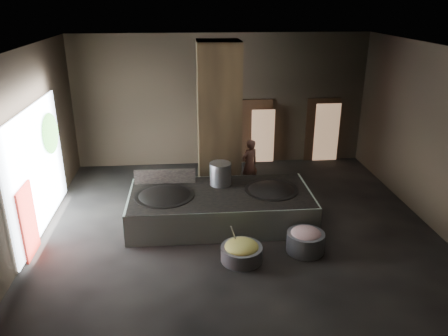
{
  "coord_description": "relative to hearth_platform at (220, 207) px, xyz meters",
  "views": [
    {
      "loc": [
        -1.27,
        -10.2,
        5.6
      ],
      "look_at": [
        -0.25,
        0.77,
        1.25
      ],
      "focal_mm": 35.0,
      "sensor_mm": 36.0,
      "label": 1
    }
  ],
  "objects": [
    {
      "name": "meat_basin",
      "position": [
        1.86,
        -1.66,
        -0.17
      ],
      "size": [
        1.08,
        1.08,
        0.48
      ],
      "primitive_type": "cylinder",
      "rotation": [
        0.0,
        0.0,
        0.26
      ],
      "color": "slate",
      "rests_on": "ground"
    },
    {
      "name": "pavilion_sliver",
      "position": [
        -4.47,
        -1.19,
        0.44
      ],
      "size": [
        0.05,
        0.9,
        1.7
      ],
      "primitive_type": "cube",
      "color": "maroon",
      "rests_on": "ground"
    },
    {
      "name": "tree_silhouette",
      "position": [
        -4.44,
        1.21,
        1.79
      ],
      "size": [
        0.28,
        1.1,
        1.1
      ],
      "primitive_type": "ellipsoid",
      "color": "#194714",
      "rests_on": "left_opening"
    },
    {
      "name": "right_wall",
      "position": [
        5.46,
        -0.09,
        1.84
      ],
      "size": [
        0.1,
        9.0,
        4.5
      ],
      "primitive_type": "cube",
      "color": "black",
      "rests_on": "ground"
    },
    {
      "name": "doorway_near",
      "position": [
        1.61,
        4.36,
        0.69
      ],
      "size": [
        1.18,
        0.08,
        2.38
      ],
      "primitive_type": "cube",
      "color": "black",
      "rests_on": "ground"
    },
    {
      "name": "splash_guard",
      "position": [
        -1.45,
        0.75,
        0.62
      ],
      "size": [
        1.65,
        0.07,
        0.41
      ],
      "primitive_type": "cube",
      "rotation": [
        0.0,
        0.0,
        -0.01
      ],
      "color": "black",
      "rests_on": "hearth_platform"
    },
    {
      "name": "veg_fill",
      "position": [
        0.32,
        -1.9,
        -0.06
      ],
      "size": [
        0.78,
        0.78,
        0.24
      ],
      "primitive_type": "ellipsoid",
      "color": "#85A751",
      "rests_on": "veg_basin"
    },
    {
      "name": "doorway_near_glow",
      "position": [
        1.83,
        4.06,
        0.64
      ],
      "size": [
        0.8,
        0.04,
        1.89
      ],
      "primitive_type": "cube",
      "color": "#8C6647",
      "rests_on": "ground"
    },
    {
      "name": "left_wall",
      "position": [
        -4.64,
        -0.09,
        1.84
      ],
      "size": [
        0.1,
        9.0,
        4.5
      ],
      "primitive_type": "cube",
      "color": "black",
      "rests_on": "ground"
    },
    {
      "name": "front_wall",
      "position": [
        0.41,
        -4.64,
        1.84
      ],
      "size": [
        10.0,
        0.1,
        4.5
      ],
      "primitive_type": "cube",
      "color": "black",
      "rests_on": "ground"
    },
    {
      "name": "veg_basin",
      "position": [
        0.32,
        -1.9,
        -0.24
      ],
      "size": [
        1.08,
        1.08,
        0.35
      ],
      "primitive_type": "cylinder",
      "rotation": [
        0.0,
        0.0,
        -0.16
      ],
      "color": "slate",
      "rests_on": "ground"
    },
    {
      "name": "wok_left",
      "position": [
        -1.45,
        -0.05,
        0.34
      ],
      "size": [
        1.5,
        1.5,
        0.41
      ],
      "primitive_type": "ellipsoid",
      "color": "black",
      "rests_on": "hearth_platform"
    },
    {
      "name": "pillar",
      "position": [
        0.11,
        1.81,
        1.84
      ],
      "size": [
        1.2,
        1.2,
        4.5
      ],
      "primitive_type": "cube",
      "color": "black",
      "rests_on": "ground"
    },
    {
      "name": "wok_right_rim",
      "position": [
        1.35,
        0.05,
        0.41
      ],
      "size": [
        1.42,
        1.42,
        0.05
      ],
      "primitive_type": "cylinder",
      "color": "black",
      "rests_on": "hearth_platform"
    },
    {
      "name": "wok_right",
      "position": [
        1.35,
        0.05,
        0.34
      ],
      "size": [
        1.39,
        1.39,
        0.39
      ],
      "primitive_type": "ellipsoid",
      "color": "black",
      "rests_on": "hearth_platform"
    },
    {
      "name": "floor",
      "position": [
        0.41,
        -0.09,
        -0.46
      ],
      "size": [
        10.0,
        9.0,
        0.1
      ],
      "primitive_type": "cube",
      "color": "black",
      "rests_on": "ground"
    },
    {
      "name": "left_opening",
      "position": [
        -4.54,
        0.11,
        1.19
      ],
      "size": [
        0.04,
        4.2,
        3.1
      ],
      "primitive_type": "cube",
      "color": "white",
      "rests_on": "ground"
    },
    {
      "name": "doorway_far_glow",
      "position": [
        4.19,
        4.31,
        0.64
      ],
      "size": [
        0.89,
        0.04,
        2.1
      ],
      "primitive_type": "cube",
      "color": "#8C6647",
      "rests_on": "ground"
    },
    {
      "name": "cook",
      "position": [
        1.09,
        2.11,
        0.37
      ],
      "size": [
        0.68,
        0.59,
        1.57
      ],
      "primitive_type": "imported",
      "rotation": [
        0.0,
        0.0,
        3.63
      ],
      "color": "#915A4A",
      "rests_on": "ground"
    },
    {
      "name": "hearth_platform",
      "position": [
        0.0,
        0.0,
        0.0
      ],
      "size": [
        4.77,
        2.31,
        0.83
      ],
      "primitive_type": "cube",
      "rotation": [
        0.0,
        0.0,
        -0.01
      ],
      "color": "#AEC0AD",
      "rests_on": "ground"
    },
    {
      "name": "back_wall",
      "position": [
        0.41,
        4.46,
        1.84
      ],
      "size": [
        10.0,
        0.1,
        4.5
      ],
      "primitive_type": "cube",
      "color": "black",
      "rests_on": "ground"
    },
    {
      "name": "stock_pot",
      "position": [
        0.05,
        0.55,
        0.72
      ],
      "size": [
        0.58,
        0.58,
        0.62
      ],
      "primitive_type": "cylinder",
      "color": "#AFB1B7",
      "rests_on": "hearth_platform"
    },
    {
      "name": "ladle",
      "position": [
        0.17,
        -1.75,
        0.14
      ],
      "size": [
        0.23,
        0.33,
        0.67
      ],
      "primitive_type": "cylinder",
      "rotation": [
        0.49,
        0.0,
        -0.6
      ],
      "color": "#AFB1B7",
      "rests_on": "veg_basin"
    },
    {
      "name": "ceiling",
      "position": [
        0.41,
        -0.09,
        4.14
      ],
      "size": [
        10.0,
        9.0,
        0.1
      ],
      "primitive_type": "cube",
      "color": "black",
      "rests_on": "back_wall"
    },
    {
      "name": "meat_fill",
      "position": [
        1.86,
        -1.66,
        0.04
      ],
      "size": [
        0.73,
        0.73,
        0.28
      ],
      "primitive_type": "ellipsoid",
      "color": "#A56366",
      "rests_on": "meat_basin"
    },
    {
      "name": "wok_left_rim",
      "position": [
        -1.45,
        -0.05,
        0.41
      ],
      "size": [
        1.53,
        1.53,
        0.05
      ],
      "primitive_type": "cylinder",
      "color": "black",
      "rests_on": "hearth_platform"
    },
    {
      "name": "doorway_far",
      "position": [
        4.01,
        4.36,
        0.69
      ],
      "size": [
        1.18,
        0.08,
        2.38
      ],
      "primitive_type": "cube",
      "color": "black",
      "rests_on": "ground"
    },
    {
      "name": "platform_cap",
      "position": [
        0.0,
        0.0,
        0.4
      ],
      "size": [
        4.65,
        2.23,
        0.03
      ],
      "primitive_type": "cube",
      "color": "black",
      "rests_on": "hearth_platform"
    }
  ]
}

